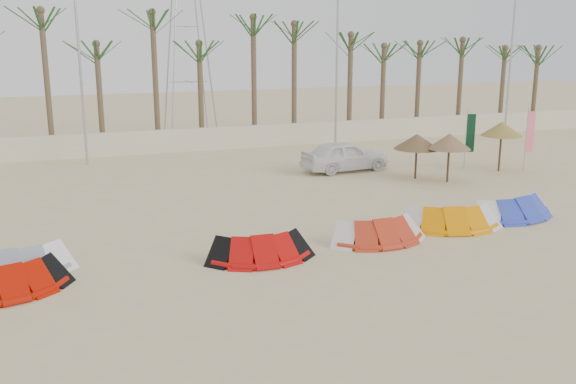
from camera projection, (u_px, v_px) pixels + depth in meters
name	position (u px, v px, depth m)	size (l,w,h in m)	color
ground	(365.00, 292.00, 16.87)	(120.00, 120.00, 0.00)	#D3BF7F
boundary_wall	(194.00, 140.00, 36.80)	(60.00, 0.30, 1.30)	beige
palm_line	(196.00, 36.00, 36.99)	(52.00, 4.00, 7.70)	brown
lamp_b	(80.00, 50.00, 31.78)	(1.25, 0.14, 11.00)	#A5A8AD
lamp_c	(338.00, 48.00, 36.37)	(1.25, 0.14, 11.00)	#A5A8AD
lamp_d	(512.00, 47.00, 40.31)	(1.25, 0.14, 11.00)	#A5A8AD
pylon	(191.00, 135.00, 42.76)	(3.00, 3.00, 14.00)	#A5A8AD
kite_grey	(4.00, 258.00, 18.15)	(3.65, 1.57, 0.90)	gray
kite_red_left	(9.00, 275.00, 16.87)	(3.43, 2.21, 0.90)	#A70D00
kite_red_mid	(258.00, 245.00, 19.32)	(3.22, 1.63, 0.90)	#B00907
kite_red_right	(375.00, 228.00, 20.98)	(3.25, 1.59, 0.90)	#B32E16
kite_orange	(446.00, 215.00, 22.45)	(3.74, 2.28, 0.90)	orange
kite_blue	(510.00, 204.00, 23.81)	(3.85, 2.17, 0.90)	#2C3FBF
parasol_left	(417.00, 142.00, 29.50)	(2.13, 2.13, 2.11)	#4C331E
parasol_mid	(449.00, 141.00, 28.80)	(1.93, 1.93, 2.23)	#4C331E
parasol_right	(502.00, 129.00, 31.04)	(1.99, 1.99, 2.45)	#4C331E
flag_pink	(529.00, 134.00, 31.22)	(0.45, 0.05, 3.10)	#A5A8AD
flag_green	(469.00, 134.00, 31.73)	(0.44, 0.18, 2.91)	#A5A8AD
car	(345.00, 156.00, 31.48)	(1.76, 4.36, 1.49)	white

